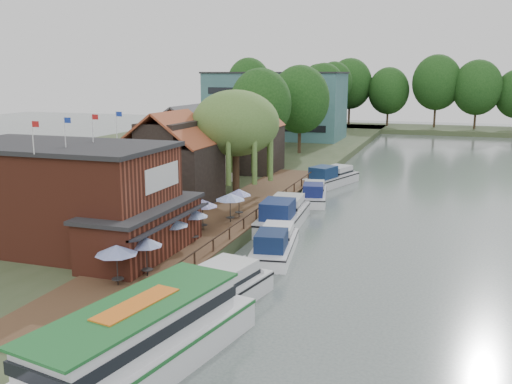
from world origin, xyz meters
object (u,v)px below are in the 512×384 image
(cruiser_2, at_px, (283,211))
(umbrella_0, at_px, (117,265))
(umbrella_4, at_px, (203,215))
(cottage_c, at_px, (250,137))
(umbrella_2, at_px, (171,235))
(swan, at_px, (191,351))
(umbrella_1, at_px, (147,256))
(cruiser_1, at_px, (275,240))
(cottage_b, at_px, (189,144))
(umbrella_5, at_px, (230,208))
(cruiser_0, at_px, (208,289))
(cruiser_3, at_px, (314,191))
(tour_boat, at_px, (126,345))
(cruiser_4, at_px, (331,175))
(pub, at_px, (83,197))
(hotel_block, at_px, (275,105))
(umbrella_3, at_px, (194,225))
(umbrella_6, at_px, (239,203))
(willow, at_px, (236,143))
(cottage_a, at_px, (171,158))

(cruiser_2, bearing_deg, umbrella_0, -106.01)
(umbrella_4, bearing_deg, cottage_c, 102.01)
(umbrella_2, xyz_separation_m, swan, (6.51, -10.79, -2.07))
(umbrella_1, bearing_deg, umbrella_0, -112.40)
(cruiser_1, bearing_deg, cottage_b, 120.90)
(umbrella_5, xyz_separation_m, cruiser_0, (4.43, -14.71, -0.96))
(cruiser_0, relative_size, swan, 24.60)
(cruiser_1, distance_m, cruiser_3, 18.40)
(umbrella_0, bearing_deg, cruiser_2, 77.91)
(tour_boat, bearing_deg, cruiser_4, 101.51)
(cottage_c, height_order, cruiser_1, cottage_c)
(pub, xyz_separation_m, cruiser_2, (10.18, 13.83, -3.32))
(cruiser_2, bearing_deg, umbrella_4, -126.07)
(hotel_block, distance_m, cottage_c, 37.90)
(umbrella_2, height_order, cruiser_4, umbrella_2)
(umbrella_3, distance_m, umbrella_6, 7.89)
(umbrella_2, bearing_deg, umbrella_0, -90.45)
(tour_boat, bearing_deg, willow, 113.67)
(cottage_b, bearing_deg, umbrella_6, -50.72)
(cruiser_3, bearing_deg, swan, -97.43)
(hotel_block, bearing_deg, umbrella_3, -77.87)
(cottage_a, height_order, tour_boat, cottage_a)
(umbrella_4, bearing_deg, cruiser_1, -10.05)
(cottage_b, bearing_deg, willow, -33.69)
(cottage_c, bearing_deg, swan, -73.98)
(swan, bearing_deg, cottage_b, 115.46)
(umbrella_3, bearing_deg, umbrella_0, -92.71)
(willow, relative_size, swan, 23.69)
(cottage_a, relative_size, umbrella_5, 3.51)
(umbrella_1, bearing_deg, cottage_a, 112.76)
(cruiser_1, bearing_deg, cottage_a, 135.70)
(umbrella_6, height_order, cruiser_2, umbrella_6)
(cruiser_0, bearing_deg, umbrella_1, 174.12)
(pub, height_order, umbrella_0, pub)
(hotel_block, bearing_deg, umbrella_6, -75.85)
(umbrella_2, bearing_deg, umbrella_1, -80.79)
(umbrella_1, relative_size, swan, 5.40)
(pub, bearing_deg, cruiser_1, 25.74)
(umbrella_0, relative_size, cruiser_0, 0.23)
(cruiser_1, bearing_deg, willow, 111.89)
(umbrella_0, bearing_deg, cottage_b, 108.16)
(cruiser_2, bearing_deg, cruiser_3, 84.31)
(pub, distance_m, umbrella_3, 7.82)
(cruiser_2, bearing_deg, umbrella_1, -104.80)
(pub, distance_m, umbrella_4, 9.26)
(willow, xyz_separation_m, cruiser_0, (7.86, -25.03, -4.88))
(umbrella_2, bearing_deg, umbrella_6, 85.15)
(hotel_block, xyz_separation_m, cruiser_4, (18.41, -37.51, -5.93))
(pub, distance_m, cottage_c, 34.01)
(pub, height_order, umbrella_3, pub)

